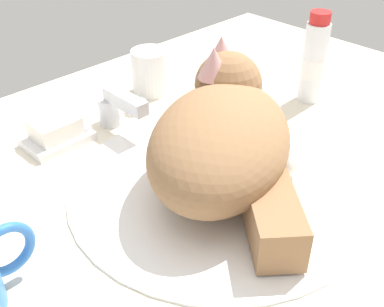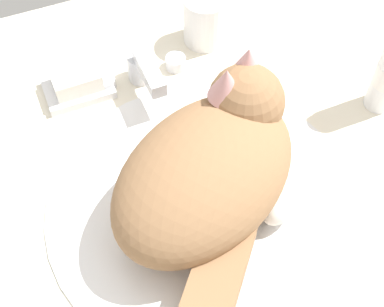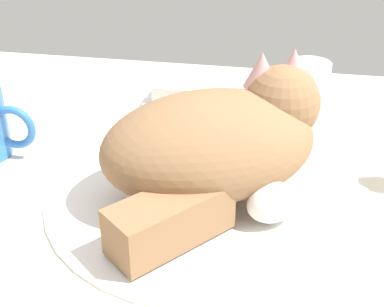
{
  "view_description": "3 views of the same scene",
  "coord_description": "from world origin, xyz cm",
  "views": [
    {
      "loc": [
        -35.27,
        -31.22,
        36.77
      ],
      "look_at": [
        -1.56,
        3.05,
        4.27
      ],
      "focal_mm": 45.02,
      "sensor_mm": 36.0,
      "label": 1
    },
    {
      "loc": [
        -13.25,
        -29.0,
        56.53
      ],
      "look_at": [
        0.1,
        3.71,
        5.67
      ],
      "focal_mm": 51.5,
      "sensor_mm": 36.0,
      "label": 2
    },
    {
      "loc": [
        7.37,
        -49.92,
        34.27
      ],
      "look_at": [
        -1.68,
        -1.24,
        5.85
      ],
      "focal_mm": 49.6,
      "sensor_mm": 36.0,
      "label": 3
    }
  ],
  "objects": [
    {
      "name": "sink_basin",
      "position": [
        0.0,
        0.0,
        0.32
      ],
      "size": [
        36.84,
        36.84,
        0.65
      ],
      "primitive_type": "cylinder",
      "color": "white",
      "rests_on": "ground_plane"
    },
    {
      "name": "toothpaste_bottle",
      "position": [
        27.58,
        5.54,
        6.77
      ],
      "size": [
        3.78,
        3.78,
        14.49
      ],
      "color": "white",
      "rests_on": "ground_plane"
    },
    {
      "name": "rinse_cup",
      "position": [
        11.0,
        25.58,
        3.68
      ],
      "size": [
        6.12,
        6.12,
        7.35
      ],
      "color": "white",
      "rests_on": "ground_plane"
    },
    {
      "name": "soap_dish",
      "position": [
        -8.74,
        22.78,
        0.6
      ],
      "size": [
        9.0,
        6.4,
        1.2
      ],
      "primitive_type": "cube",
      "color": "white",
      "rests_on": "ground_plane"
    },
    {
      "name": "faucet",
      "position": [
        0.0,
        20.84,
        2.66
      ],
      "size": [
        12.99,
        9.75,
        6.19
      ],
      "color": "silver",
      "rests_on": "ground_plane"
    },
    {
      "name": "ground_plane",
      "position": [
        0.0,
        0.0,
        -1.5
      ],
      "size": [
        110.0,
        82.5,
        3.0
      ],
      "primitive_type": "cube",
      "color": "silver"
    },
    {
      "name": "cat",
      "position": [
        1.11,
        0.28,
        6.69
      ],
      "size": [
        28.82,
        28.84,
        14.56
      ],
      "color": "#936B47",
      "rests_on": "sink_basin"
    },
    {
      "name": "soap_bar",
      "position": [
        -8.74,
        22.78,
        2.48
      ],
      "size": [
        6.3,
        4.84,
        2.56
      ],
      "primitive_type": "cube",
      "rotation": [
        0.0,
        0.0,
        0.01
      ],
      "color": "white",
      "rests_on": "soap_dish"
    }
  ]
}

